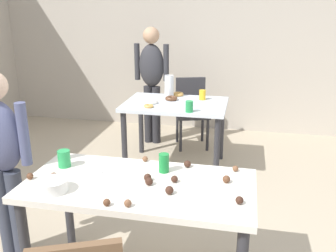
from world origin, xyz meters
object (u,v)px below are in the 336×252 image
dining_table_far (175,112)px  mixing_bowl (53,186)px  chair_far_table (191,108)px  person_girl_near (3,154)px  dining_table_near (139,197)px  pitcher_far (169,86)px  person_adult_far (152,76)px  soda_can (164,163)px

dining_table_far → mixing_bowl: size_ratio=6.44×
dining_table_far → chair_far_table: bearing=84.7°
chair_far_table → person_girl_near: person_girl_near is taller
dining_table_near → pitcher_far: pitcher_far is taller
person_adult_far → mixing_bowl: (0.14, -2.82, -0.11)m
dining_table_near → chair_far_table: size_ratio=1.59×
person_adult_far → person_girl_near: bearing=-98.7°
dining_table_far → mixing_bowl: mixing_bowl is taller
mixing_bowl → dining_table_near: bearing=24.6°
mixing_bowl → pitcher_far: bearing=85.4°
chair_far_table → soda_can: soda_can is taller
person_girl_near → pitcher_far: bearing=70.8°
person_girl_near → mixing_bowl: 0.60m
chair_far_table → mixing_bowl: (-0.38, -2.85, 0.29)m
dining_table_near → mixing_bowl: mixing_bowl is taller
dining_table_far → mixing_bowl: (-0.31, -2.11, 0.14)m
dining_table_far → person_adult_far: 0.87m
chair_far_table → person_adult_far: person_adult_far is taller
person_adult_far → chair_far_table: bearing=3.5°
dining_table_near → soda_can: (0.11, 0.18, 0.16)m
dining_table_far → pitcher_far: size_ratio=4.35×
person_girl_near → soda_can: person_girl_near is taller
dining_table_far → soda_can: 1.75m
dining_table_near → person_adult_far: bearing=102.7°
dining_table_far → mixing_bowl: 2.14m
chair_far_table → mixing_bowl: size_ratio=5.10×
person_adult_far → mixing_bowl: 2.82m
dining_table_near → soda_can: soda_can is taller
mixing_bowl → soda_can: bearing=34.2°
person_adult_far → dining_table_far: bearing=-57.7°
mixing_bowl → pitcher_far: (0.19, 2.34, 0.09)m
person_girl_near → chair_far_table: bearing=70.6°
dining_table_near → pitcher_far: size_ratio=5.49×
chair_far_table → pitcher_far: 0.66m
person_adult_far → pitcher_far: bearing=-55.6°
pitcher_far → soda_can: bearing=-79.1°
dining_table_far → person_adult_far: bearing=122.3°
person_adult_far → soda_can: size_ratio=12.31×
mixing_bowl → pitcher_far: pitcher_far is taller
mixing_bowl → pitcher_far: 2.35m
person_adult_far → soda_can: person_adult_far is taller
chair_far_table → soda_can: size_ratio=7.13×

